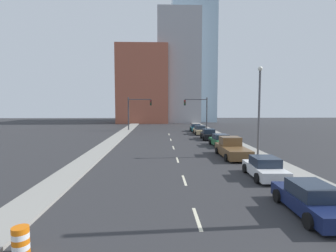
% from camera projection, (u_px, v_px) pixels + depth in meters
% --- Properties ---
extents(sidewalk_left, '(2.15, 101.94, 0.16)m').
position_uv_depth(sidewalk_left, '(128.00, 129.00, 53.71)').
color(sidewalk_left, gray).
rests_on(sidewalk_left, ground).
extents(sidewalk_right, '(2.15, 101.94, 0.16)m').
position_uv_depth(sidewalk_right, '(206.00, 129.00, 54.25)').
color(sidewalk_right, gray).
rests_on(sidewalk_right, ground).
extents(lane_stripe_at_8m, '(0.16, 2.40, 0.01)m').
position_uv_depth(lane_stripe_at_8m, '(197.00, 219.00, 11.55)').
color(lane_stripe_at_8m, beige).
rests_on(lane_stripe_at_8m, ground).
extents(lane_stripe_at_14m, '(0.16, 2.40, 0.01)m').
position_uv_depth(lane_stripe_at_14m, '(184.00, 180.00, 17.47)').
color(lane_stripe_at_14m, beige).
rests_on(lane_stripe_at_14m, ground).
extents(lane_stripe_at_21m, '(0.16, 2.40, 0.01)m').
position_uv_depth(lane_stripe_at_21m, '(177.00, 160.00, 23.96)').
color(lane_stripe_at_21m, beige).
rests_on(lane_stripe_at_21m, ground).
extents(lane_stripe_at_28m, '(0.16, 2.40, 0.01)m').
position_uv_depth(lane_stripe_at_28m, '(173.00, 148.00, 30.87)').
color(lane_stripe_at_28m, beige).
rests_on(lane_stripe_at_28m, ground).
extents(lane_stripe_at_35m, '(0.16, 2.40, 0.01)m').
position_uv_depth(lane_stripe_at_35m, '(171.00, 140.00, 37.99)').
color(lane_stripe_at_35m, beige).
rests_on(lane_stripe_at_35m, ground).
extents(lane_stripe_at_42m, '(0.16, 2.40, 0.01)m').
position_uv_depth(lane_stripe_at_42m, '(169.00, 134.00, 44.84)').
color(lane_stripe_at_42m, beige).
rests_on(lane_stripe_at_42m, ground).
extents(building_brick_left, '(14.00, 16.00, 21.35)m').
position_uv_depth(building_brick_left, '(143.00, 86.00, 76.66)').
color(building_brick_left, '#9E513D').
rests_on(building_brick_left, ground).
extents(building_office_center, '(12.00, 20.00, 31.60)m').
position_uv_depth(building_office_center, '(177.00, 70.00, 80.58)').
color(building_office_center, '#99999E').
rests_on(building_office_center, ground).
extents(building_glass_right, '(13.00, 20.00, 37.04)m').
position_uv_depth(building_glass_right, '(191.00, 63.00, 84.50)').
color(building_glass_right, '#99B7CC').
rests_on(building_glass_right, ground).
extents(traffic_signal_left, '(4.67, 0.35, 6.52)m').
position_uv_depth(traffic_signal_left, '(135.00, 109.00, 51.12)').
color(traffic_signal_left, '#38383D').
rests_on(traffic_signal_left, ground).
extents(traffic_signal_right, '(4.67, 0.35, 6.52)m').
position_uv_depth(traffic_signal_right, '(200.00, 109.00, 51.54)').
color(traffic_signal_right, '#38383D').
rests_on(traffic_signal_right, ground).
extents(traffic_barrel, '(0.56, 0.56, 0.95)m').
position_uv_depth(traffic_barrel, '(21.00, 241.00, 8.75)').
color(traffic_barrel, orange).
rests_on(traffic_barrel, ground).
extents(street_lamp, '(0.44, 0.44, 8.72)m').
position_uv_depth(street_lamp, '(259.00, 105.00, 25.35)').
color(street_lamp, '#4C4C51').
rests_on(street_lamp, ground).
extents(sedan_navy, '(2.15, 4.81, 1.44)m').
position_uv_depth(sedan_navy, '(311.00, 200.00, 12.01)').
color(sedan_navy, '#141E47').
rests_on(sedan_navy, ground).
extents(sedan_white, '(2.26, 4.30, 1.44)m').
position_uv_depth(sedan_white, '(265.00, 168.00, 18.06)').
color(sedan_white, silver).
rests_on(sedan_white, ground).
extents(pickup_truck_brown, '(2.47, 5.83, 1.88)m').
position_uv_depth(pickup_truck_brown, '(232.00, 149.00, 25.32)').
color(pickup_truck_brown, brown).
rests_on(pickup_truck_brown, ground).
extents(sedan_green, '(2.27, 4.76, 1.46)m').
position_uv_depth(sedan_green, '(220.00, 141.00, 32.03)').
color(sedan_green, '#1E6033').
rests_on(sedan_green, ground).
extents(sedan_black, '(2.23, 4.50, 1.52)m').
position_uv_depth(sedan_black, '(209.00, 135.00, 38.45)').
color(sedan_black, black).
rests_on(sedan_black, ground).
extents(sedan_tan, '(2.15, 4.50, 1.49)m').
position_uv_depth(sedan_tan, '(200.00, 130.00, 45.00)').
color(sedan_tan, tan).
rests_on(sedan_tan, ground).
extents(sedan_teal, '(2.27, 4.32, 1.38)m').
position_uv_depth(sedan_teal, '(196.00, 128.00, 50.14)').
color(sedan_teal, '#196B75').
rests_on(sedan_teal, ground).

